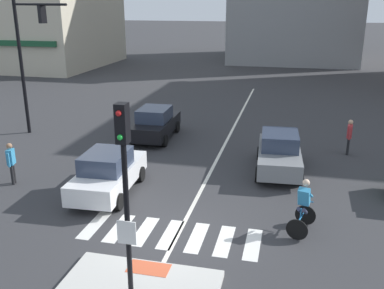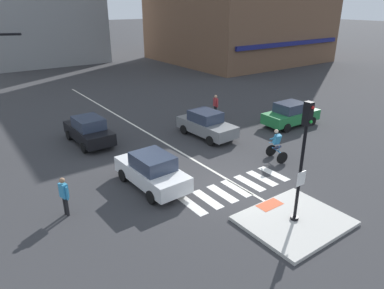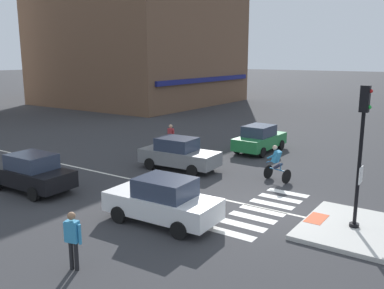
{
  "view_description": "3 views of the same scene",
  "coord_description": "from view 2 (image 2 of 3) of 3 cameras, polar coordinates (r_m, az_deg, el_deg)",
  "views": [
    {
      "loc": [
        3.33,
        -11.27,
        6.78
      ],
      "look_at": [
        -0.13,
        3.5,
        1.78
      ],
      "focal_mm": 40.61,
      "sensor_mm": 36.0,
      "label": 1
    },
    {
      "loc": [
        -9.93,
        -10.36,
        8.0
      ],
      "look_at": [
        -0.48,
        2.85,
        1.35
      ],
      "focal_mm": 32.88,
      "sensor_mm": 36.0,
      "label": 2
    },
    {
      "loc": [
        -13.88,
        -6.24,
        5.76
      ],
      "look_at": [
        0.69,
        3.74,
        1.99
      ],
      "focal_mm": 39.19,
      "sensor_mm": 36.0,
      "label": 3
    }
  ],
  "objects": [
    {
      "name": "car_white_westbound_near",
      "position": [
        16.19,
        -6.52,
        -4.24
      ],
      "size": [
        1.98,
        4.17,
        1.64
      ],
      "color": "white",
      "rests_on": "ground"
    },
    {
      "name": "pedestrian_waiting_far_side",
      "position": [
        26.01,
        3.86,
        6.57
      ],
      "size": [
        0.27,
        0.55,
        1.67
      ],
      "color": "black",
      "rests_on": "ground"
    },
    {
      "name": "crosswalk_stripe_f",
      "position": [
        17.5,
        11.26,
        -5.38
      ],
      "size": [
        0.44,
        1.8,
        0.01
      ],
      "primitive_type": "cube",
      "color": "silver",
      "rests_on": "ground"
    },
    {
      "name": "car_green_cross_right",
      "position": [
        25.05,
        15.72,
        4.75
      ],
      "size": [
        4.15,
        1.94,
        1.64
      ],
      "color": "#237A3D",
      "rests_on": "ground"
    },
    {
      "name": "crosswalk_stripe_d",
      "position": [
        16.44,
        7.18,
        -7.03
      ],
      "size": [
        0.44,
        1.8,
        0.01
      ],
      "primitive_type": "cube",
      "color": "silver",
      "rests_on": "ground"
    },
    {
      "name": "crosswalk_stripe_c",
      "position": [
        15.94,
        4.93,
        -7.92
      ],
      "size": [
        0.44,
        1.8,
        0.01
      ],
      "primitive_type": "cube",
      "color": "silver",
      "rests_on": "ground"
    },
    {
      "name": "crosswalk_stripe_g",
      "position": [
        18.07,
        13.11,
        -4.62
      ],
      "size": [
        0.44,
        1.8,
        0.01
      ],
      "primitive_type": "cube",
      "color": "silver",
      "rests_on": "ground"
    },
    {
      "name": "signal_pole",
      "position": [
        13.17,
        17.58,
        -1.25
      ],
      "size": [
        0.44,
        0.38,
        4.69
      ],
      "color": "black",
      "rests_on": "traffic_island"
    },
    {
      "name": "crosswalk_stripe_a",
      "position": [
        15.05,
        -0.03,
        -9.81
      ],
      "size": [
        0.44,
        1.8,
        0.01
      ],
      "primitive_type": "cube",
      "color": "silver",
      "rests_on": "ground"
    },
    {
      "name": "pedestrian_at_curb_left",
      "position": [
        14.82,
        -20.05,
        -7.48
      ],
      "size": [
        0.3,
        0.54,
        1.67
      ],
      "color": "black",
      "rests_on": "ground"
    },
    {
      "name": "cyclist",
      "position": [
        19.36,
        13.57,
        0.02
      ],
      "size": [
        0.91,
        1.22,
        1.68
      ],
      "color": "black",
      "rests_on": "ground"
    },
    {
      "name": "traffic_island",
      "position": [
        14.53,
        16.21,
        -11.79
      ],
      "size": [
        3.89,
        3.24,
        0.15
      ],
      "primitive_type": "cube",
      "color": "beige",
      "rests_on": "ground"
    },
    {
      "name": "ground_plane",
      "position": [
        16.43,
        7.22,
        -7.07
      ],
      "size": [
        300.0,
        300.0,
        0.0
      ],
      "primitive_type": "plane",
      "color": "#333335"
    },
    {
      "name": "car_black_westbound_far",
      "position": [
        21.94,
        -16.4,
        2.21
      ],
      "size": [
        1.92,
        4.14,
        1.64
      ],
      "color": "black",
      "rests_on": "ground"
    },
    {
      "name": "car_grey_eastbound_mid",
      "position": [
        22.14,
        2.35,
        3.3
      ],
      "size": [
        2.03,
        4.19,
        1.64
      ],
      "color": "slate",
      "rests_on": "ground"
    },
    {
      "name": "lane_centre_line",
      "position": [
        24.11,
        -8.55,
        2.65
      ],
      "size": [
        0.14,
        28.0,
        0.01
      ],
      "primitive_type": "cube",
      "color": "silver",
      "rests_on": "ground"
    },
    {
      "name": "crosswalk_stripe_e",
      "position": [
        16.96,
        9.29,
        -6.18
      ],
      "size": [
        0.44,
        1.8,
        0.01
      ],
      "primitive_type": "cube",
      "color": "silver",
      "rests_on": "ground"
    },
    {
      "name": "tactile_pad_front",
      "position": [
        15.15,
        12.5,
        -9.52
      ],
      "size": [
        1.1,
        0.6,
        0.01
      ],
      "primitive_type": "cube",
      "color": "#DB5B38",
      "rests_on": "traffic_island"
    },
    {
      "name": "crosswalk_stripe_b",
      "position": [
        15.48,
        2.53,
        -8.85
      ],
      "size": [
        0.44,
        1.8,
        0.01
      ],
      "primitive_type": "cube",
      "color": "silver",
      "rests_on": "ground"
    }
  ]
}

